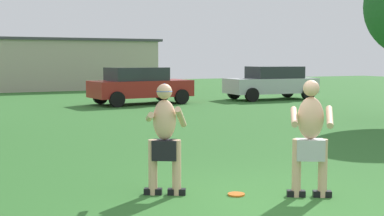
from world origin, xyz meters
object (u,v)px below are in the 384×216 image
player_with_cap (165,135)px  car_red_near_post (140,85)px  player_in_gray (310,136)px  car_silver_far_end (272,82)px  frisbee (236,194)px

player_with_cap → car_red_near_post: 15.58m
player_in_gray → car_red_near_post: player_in_gray is taller
player_with_cap → car_silver_far_end: 18.54m
frisbee → car_red_near_post: (4.31, 15.18, 0.81)m
player_in_gray → car_silver_far_end: bearing=56.9°
frisbee → player_with_cap: bearing=151.2°
player_with_cap → car_silver_far_end: (11.80, 14.29, -0.06)m
player_in_gray → frisbee: (-0.89, 0.54, -0.87)m
player_in_gray → frisbee: bearing=148.6°
player_with_cap → car_red_near_post: bearing=70.4°
player_in_gray → car_red_near_post: size_ratio=0.38×
player_with_cap → frisbee: (0.91, -0.50, -0.87)m
player_with_cap → frisbee: bearing=-28.8°
car_red_near_post → car_silver_far_end: same height
car_silver_far_end → player_in_gray: bearing=-123.1°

